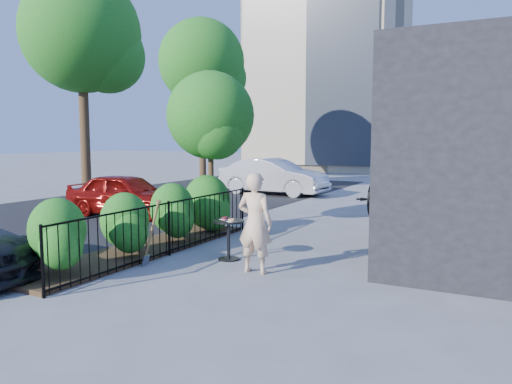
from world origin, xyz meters
The scene contains 13 objects.
ground centered at (0.00, 0.00, 0.00)m, with size 120.00×120.00×0.00m, color gray.
fence centered at (-1.50, 0.00, 0.56)m, with size 0.05×6.05×1.10m.
planting_bed centered at (-2.20, 0.00, 0.04)m, with size 1.30×6.00×0.08m, color #382616.
shrubs centered at (-2.10, 0.10, 0.70)m, with size 1.10×5.60×1.24m.
patio_tree centered at (-2.24, 2.76, 2.76)m, with size 2.20×2.20×3.94m.
street centered at (-7.00, 3.00, 0.00)m, with size 9.00×30.00×0.01m, color black.
street_tree_near centered at (-9.94, 5.96, 5.92)m, with size 4.40×4.40×8.28m.
street_tree_far centered at (-9.94, 13.96, 5.92)m, with size 4.40×4.40×8.28m.
cafe_table centered at (-0.28, 0.25, 0.53)m, with size 0.61×0.61×0.82m.
woman centered at (0.60, -0.33, 0.88)m, with size 0.64×0.42×1.76m, color beige.
shovel centered at (-1.25, -0.87, 0.56)m, with size 0.43×0.16×1.27m.
car_red centered at (-5.76, 3.51, 0.64)m, with size 1.51×3.76×1.28m, color maroon.
car_silver centered at (-4.28, 10.63, 0.74)m, with size 1.57×4.51×1.49m, color silver.
Camera 1 is at (4.54, -7.86, 2.35)m, focal length 35.00 mm.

